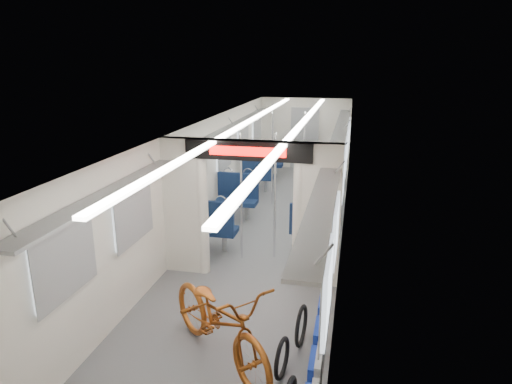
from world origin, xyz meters
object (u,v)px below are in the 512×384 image
at_px(stanchion_far_left, 272,159).
at_px(stanchion_far_right, 304,159).
at_px(bicycle, 220,319).
at_px(bike_hoop_b, 282,360).
at_px(flip_bench, 318,358).
at_px(stanchion_near_right, 275,197).
at_px(seat_bay_near_left, 225,207).
at_px(bike_hoop_c, 301,327).
at_px(seat_bay_near_right, 317,211).
at_px(seat_bay_far_left, 263,166).
at_px(stanchion_near_left, 241,198).
at_px(seat_bay_far_right, 327,174).

xyz_separation_m(stanchion_far_left, stanchion_far_right, (0.74, 0.16, 0.00)).
distance_m(bicycle, bike_hoop_b, 0.85).
relative_size(flip_bench, stanchion_near_right, 0.90).
xyz_separation_m(seat_bay_near_left, stanchion_far_left, (0.60, 2.12, 0.58)).
relative_size(bike_hoop_b, bike_hoop_c, 0.91).
bearing_deg(seat_bay_near_right, bike_hoop_c, -87.98).
distance_m(stanchion_far_left, stanchion_far_right, 0.76).
xyz_separation_m(bike_hoop_c, seat_bay_near_right, (-0.13, 3.82, 0.28)).
relative_size(flip_bench, stanchion_far_right, 0.90).
relative_size(seat_bay_near_right, seat_bay_far_left, 1.00).
relative_size(seat_bay_near_left, stanchion_near_right, 0.97).
xyz_separation_m(flip_bench, bike_hoop_b, (-0.43, 0.37, -0.36)).
xyz_separation_m(bike_hoop_b, stanchion_far_left, (-1.27, 6.31, 0.93)).
relative_size(bike_hoop_c, stanchion_far_left, 0.23).
distance_m(seat_bay_near_right, stanchion_near_left, 1.99).
relative_size(seat_bay_far_right, stanchion_near_left, 0.84).
bearing_deg(seat_bay_far_left, stanchion_near_left, -82.93).
distance_m(flip_bench, stanchion_far_left, 6.91).
bearing_deg(stanchion_far_right, stanchion_near_right, -92.44).
relative_size(flip_bench, stanchion_near_left, 0.90).
bearing_deg(seat_bay_far_right, bike_hoop_b, -90.05).
distance_m(seat_bay_near_right, stanchion_near_right, 1.55).
xyz_separation_m(bicycle, flip_bench, (1.20, -0.52, 0.03)).
height_order(bicycle, bike_hoop_b, bicycle).
distance_m(bicycle, seat_bay_far_left, 8.08).
height_order(bicycle, seat_bay_near_left, seat_bay_near_left).
xyz_separation_m(seat_bay_near_right, stanchion_near_left, (-1.24, -1.42, 0.63)).
bearing_deg(bike_hoop_c, stanchion_far_right, 96.52).
distance_m(seat_bay_far_left, stanchion_far_right, 2.24).
bearing_deg(seat_bay_far_left, flip_bench, -74.97).
distance_m(seat_bay_far_right, stanchion_near_right, 4.45).
relative_size(bike_hoop_c, seat_bay_near_left, 0.24).
height_order(bike_hoop_b, stanchion_near_left, stanchion_near_left).
distance_m(bicycle, stanchion_near_right, 3.14).
xyz_separation_m(bike_hoop_b, seat_bay_far_right, (0.01, 7.59, 0.31)).
bearing_deg(bike_hoop_b, seat_bay_near_right, 89.92).
bearing_deg(bike_hoop_b, seat_bay_near_left, 113.97).
distance_m(bicycle, seat_bay_near_left, 4.19).
bearing_deg(seat_bay_far_left, seat_bay_far_right, -16.76).
xyz_separation_m(bike_hoop_b, seat_bay_near_left, (-1.86, 4.19, 0.34)).
xyz_separation_m(stanchion_near_left, stanchion_near_right, (0.57, 0.17, 0.00)).
bearing_deg(stanchion_near_right, seat_bay_far_left, 103.73).
distance_m(seat_bay_far_right, stanchion_near_left, 4.74).
xyz_separation_m(seat_bay_near_left, seat_bay_far_left, (0.00, 3.96, -0.04)).
bearing_deg(seat_bay_near_left, seat_bay_far_left, 90.00).
distance_m(bike_hoop_c, stanchion_far_right, 5.91).
bearing_deg(bike_hoop_c, stanchion_near_left, 119.78).
xyz_separation_m(seat_bay_far_left, stanchion_near_left, (0.63, -5.09, 0.62)).
bearing_deg(stanchion_near_right, stanchion_near_left, -163.35).
bearing_deg(stanchion_near_right, bike_hoop_b, -78.44).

